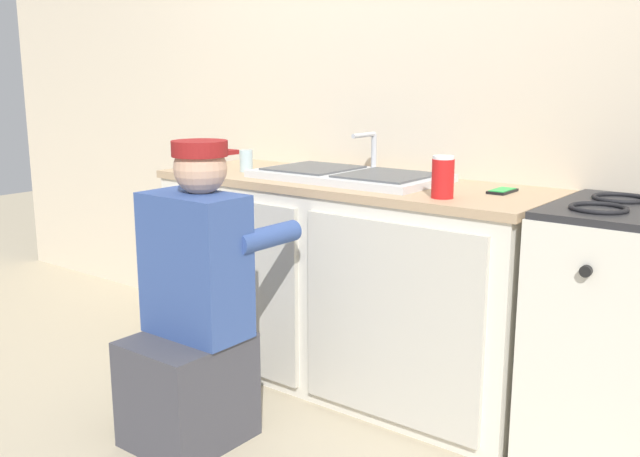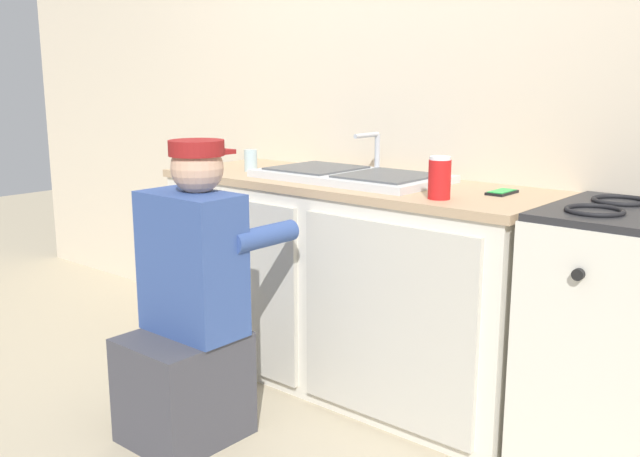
# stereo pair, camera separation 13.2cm
# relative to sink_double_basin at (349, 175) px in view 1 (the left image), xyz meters

# --- Properties ---
(ground_plane) EXTENTS (12.00, 12.00, 0.00)m
(ground_plane) POSITION_rel_sink_double_basin_xyz_m (0.00, -0.30, -0.92)
(ground_plane) COLOR tan
(back_wall) EXTENTS (6.00, 0.10, 2.50)m
(back_wall) POSITION_rel_sink_double_basin_xyz_m (0.00, 0.35, 0.33)
(back_wall) COLOR beige
(back_wall) RESTS_ON ground_plane
(counter_cabinet) EXTENTS (1.71, 0.62, 0.86)m
(counter_cabinet) POSITION_rel_sink_double_basin_xyz_m (0.00, -0.01, -0.48)
(counter_cabinet) COLOR silver
(counter_cabinet) RESTS_ON ground_plane
(countertop) EXTENTS (1.75, 0.62, 0.03)m
(countertop) POSITION_rel_sink_double_basin_xyz_m (0.00, -0.00, -0.04)
(countertop) COLOR tan
(countertop) RESTS_ON counter_cabinet
(sink_double_basin) EXTENTS (0.80, 0.44, 0.19)m
(sink_double_basin) POSITION_rel_sink_double_basin_xyz_m (0.00, 0.00, 0.00)
(sink_double_basin) COLOR silver
(sink_double_basin) RESTS_ON countertop
(plumber_person) EXTENTS (0.42, 0.61, 1.10)m
(plumber_person) POSITION_rel_sink_double_basin_xyz_m (-0.14, -0.78, -0.46)
(plumber_person) COLOR #3F3F47
(plumber_person) RESTS_ON ground_plane
(soda_cup_red) EXTENTS (0.08, 0.08, 0.15)m
(soda_cup_red) POSITION_rel_sink_double_basin_xyz_m (0.54, -0.18, 0.06)
(soda_cup_red) COLOR red
(soda_cup_red) RESTS_ON countertop
(water_glass) EXTENTS (0.06, 0.06, 0.10)m
(water_glass) POSITION_rel_sink_double_basin_xyz_m (-0.51, -0.09, 0.03)
(water_glass) COLOR #ADC6CC
(water_glass) RESTS_ON countertop
(cell_phone) EXTENTS (0.07, 0.14, 0.01)m
(cell_phone) POSITION_rel_sink_double_basin_xyz_m (0.66, 0.07, -0.01)
(cell_phone) COLOR black
(cell_phone) RESTS_ON countertop
(condiment_jar) EXTENTS (0.07, 0.07, 0.13)m
(condiment_jar) POSITION_rel_sink_double_basin_xyz_m (-0.75, -0.18, 0.05)
(condiment_jar) COLOR #DBB760
(condiment_jar) RESTS_ON countertop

